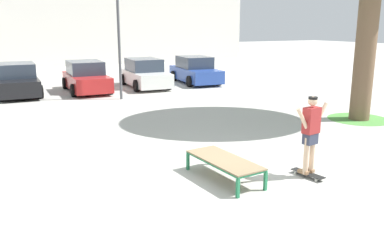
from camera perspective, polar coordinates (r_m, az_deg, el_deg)
name	(u,v)px	position (r m, az deg, el deg)	size (l,w,h in m)	color
ground_plane	(226,175)	(9.10, 4.82, -7.71)	(120.00, 120.00, 0.00)	#B7B5AD
skate_box	(224,161)	(8.71, 4.56, -5.77)	(0.91, 1.95, 0.46)	#237A4C
skateboard	(308,174)	(9.28, 15.97, -7.27)	(0.32, 0.82, 0.09)	black
skater	(311,130)	(8.99, 16.36, -1.30)	(1.00, 0.33, 1.69)	beige
grass_patch_near_right	(359,119)	(15.47, 22.39, 0.13)	(2.13, 2.13, 0.01)	#519342
car_black	(18,81)	(20.81, -23.31, 5.11)	(2.02, 4.25, 1.50)	black
car_red	(86,78)	(20.90, -14.67, 5.79)	(2.03, 4.26, 1.50)	red
car_white	(145,74)	(21.83, -6.68, 6.43)	(2.11, 4.29, 1.50)	silver
car_blue	(195,71)	(23.25, 0.43, 6.93)	(2.22, 4.35, 1.50)	#28479E
light_post	(118,11)	(18.20, -10.39, 14.86)	(0.36, 0.36, 5.83)	#4C4C51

